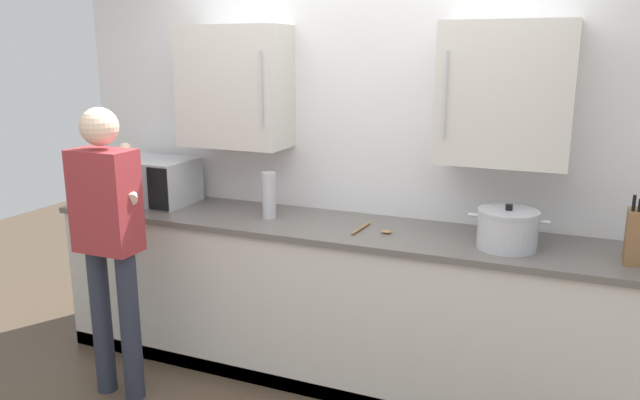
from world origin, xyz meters
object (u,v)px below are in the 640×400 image
at_px(knife_block, 639,236).
at_px(stock_pot, 507,229).
at_px(thermos_flask, 269,195).
at_px(person_figure, 108,229).
at_px(wooden_spoon, 373,230).
at_px(microwave_oven, 149,181).

xyz_separation_m(knife_block, stock_pot, (-0.59, -0.01, -0.03)).
height_order(stock_pot, thermos_flask, thermos_flask).
bearing_deg(knife_block, person_figure, -166.52).
bearing_deg(thermos_flask, wooden_spoon, -2.30).
height_order(microwave_oven, wooden_spoon, microwave_oven).
distance_m(microwave_oven, wooden_spoon, 1.57).
distance_m(knife_block, person_figure, 2.67).
bearing_deg(microwave_oven, knife_block, -1.58).
relative_size(wooden_spoon, person_figure, 0.15).
height_order(wooden_spoon, knife_block, knife_block).
xyz_separation_m(microwave_oven, stock_pot, (2.27, -0.09, -0.04)).
relative_size(microwave_oven, wooden_spoon, 3.05).
distance_m(microwave_oven, person_figure, 0.76).
bearing_deg(stock_pot, thermos_flask, 178.28).
relative_size(microwave_oven, person_figure, 0.45).
bearing_deg(person_figure, thermos_flask, 45.61).
distance_m(microwave_oven, knife_block, 2.86).
height_order(wooden_spoon, person_figure, person_figure).
bearing_deg(knife_block, stock_pot, -178.99).
bearing_deg(stock_pot, wooden_spoon, 178.81).
relative_size(knife_block, thermos_flask, 1.19).
relative_size(knife_block, person_figure, 0.20).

